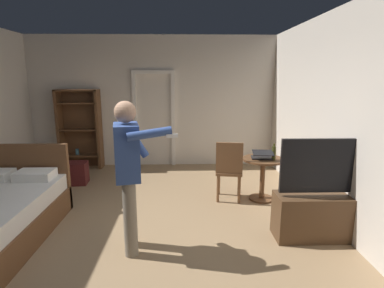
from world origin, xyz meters
TOP-DOWN VIEW (x-y plane):
  - ground_plane at (0.00, 0.00)m, footprint 7.35×7.35m
  - wall_back at (0.00, 3.40)m, footprint 5.63×0.12m
  - wall_right at (2.75, 0.00)m, footprint 0.12×6.92m
  - doorway_frame at (0.02, 3.32)m, footprint 0.93×0.08m
  - bookshelf at (-1.59, 3.18)m, footprint 0.91×0.32m
  - tv_flatscreen at (2.39, -0.02)m, footprint 1.17×0.40m
  - side_table at (1.96, 1.22)m, footprint 0.67×0.67m
  - laptop at (1.92, 1.17)m, footprint 0.35×0.36m
  - bottle_on_table at (2.10, 1.14)m, footprint 0.06×0.06m
  - wooden_chair at (1.40, 1.19)m, footprint 0.48×0.48m
  - person_blue_shirt at (0.06, -0.23)m, footprint 0.73×0.58m
  - suitcase_dark at (-1.39, 2.07)m, footprint 0.49×0.37m

SIDE VIEW (x-z plane):
  - ground_plane at x=0.00m, z-range 0.00..0.00m
  - suitcase_dark at x=-1.39m, z-range 0.00..0.42m
  - tv_flatscreen at x=2.39m, z-range -0.26..1.01m
  - side_table at x=1.96m, z-range 0.12..0.82m
  - wooden_chair at x=1.40m, z-range 0.05..1.04m
  - laptop at x=1.92m, z-range 0.68..0.83m
  - bottle_on_table at x=2.10m, z-range 0.68..0.94m
  - bookshelf at x=-1.59m, z-range 0.07..1.80m
  - person_blue_shirt at x=0.06m, z-range 0.14..1.87m
  - doorway_frame at x=0.02m, z-range 0.16..2.29m
  - wall_back at x=0.00m, z-range 0.00..2.87m
  - wall_right at x=2.75m, z-range 0.00..2.87m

